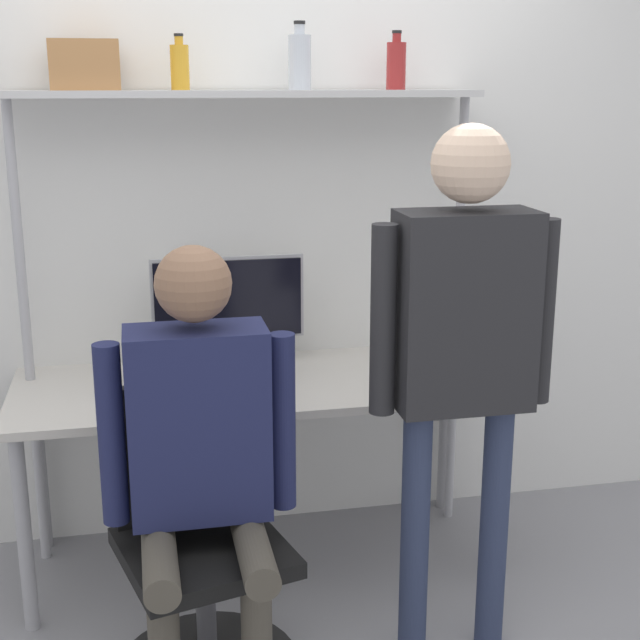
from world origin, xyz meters
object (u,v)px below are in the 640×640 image
laptop (180,376)px  person_standing (463,331)px  bottle_amber (180,66)px  storage_box (85,65)px  person_seated (200,440)px  office_chair (201,593)px  monitor (229,307)px  bottle_clear (300,61)px  bottle_red (396,65)px  cell_phone (248,391)px

laptop → person_standing: (0.81, -0.60, 0.28)m
person_standing → bottle_amber: (-0.75, 0.87, 0.77)m
bottle_amber → storage_box: size_ratio=0.82×
person_seated → office_chair: bearing=102.8°
monitor → office_chair: (-0.19, -0.84, -0.69)m
bottle_clear → person_standing: bearing=-69.4°
person_standing → bottle_clear: 1.22m
person_standing → bottle_red: bearing=87.7°
bottle_red → person_standing: bearing=-92.3°
storage_box → bottle_amber: bearing=0.0°
bottle_clear → cell_phone: bearing=-129.0°
cell_phone → bottle_clear: size_ratio=0.63×
office_chair → storage_box: (-0.27, 0.84, 1.57)m
person_standing → bottle_amber: size_ratio=8.83×
office_chair → bottle_clear: (0.47, 0.84, 1.58)m
cell_phone → office_chair: 0.73m
bottle_amber → bottle_red: bottle_red is taller
bottle_amber → person_standing: bearing=-49.0°
bottle_amber → bottle_red: bearing=0.0°
bottle_red → monitor: bearing=179.7°
office_chair → storage_box: storage_box is taller
cell_phone → office_chair: size_ratio=0.16×
person_seated → bottle_amber: (0.04, 0.88, 1.04)m
cell_phone → bottle_red: (0.61, 0.31, 1.12)m
person_seated → storage_box: 1.40m
monitor → storage_box: 1.00m
person_standing → storage_box: bearing=141.0°
bottle_red → bottle_clear: (-0.36, 0.00, 0.01)m
bottle_clear → storage_box: bearing=180.0°
monitor → bottle_red: size_ratio=2.76×
cell_phone → office_chair: (-0.22, -0.53, -0.46)m
bottle_red → person_seated: bearing=-133.0°
monitor → office_chair: bearing=-103.0°
monitor → bottle_clear: bearing=-0.6°
office_chair → person_seated: (0.01, -0.05, 0.52)m
bottle_clear → storage_box: bottle_clear is taller
bottle_amber → office_chair: bearing=-93.1°
monitor → storage_box: (-0.47, -0.00, 0.88)m
monitor → bottle_amber: (-0.15, -0.00, 0.88)m
laptop → person_standing: 1.04m
laptop → person_seated: person_seated is taller
laptop → cell_phone: laptop is taller
laptop → bottle_clear: bottle_clear is taller
office_chair → bottle_red: bottle_red is taller
monitor → bottle_clear: size_ratio=2.43×
laptop → bottle_red: bearing=17.7°
person_seated → bottle_clear: (0.46, 0.88, 1.06)m
person_seated → bottle_amber: 1.37m
office_chair → storage_box: 1.80m
office_chair → monitor: bearing=77.0°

